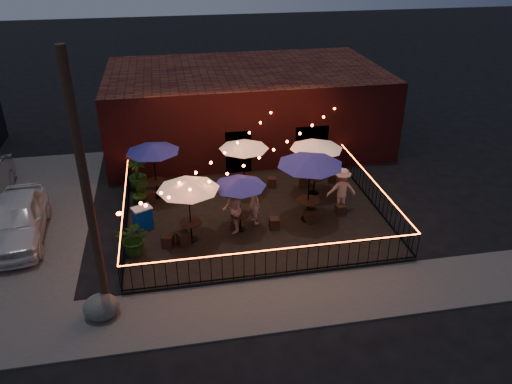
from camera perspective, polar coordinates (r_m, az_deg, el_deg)
ground at (r=18.49m, az=0.92°, el=-6.12°), size 110.00×110.00×0.00m
patio at (r=20.11m, az=-0.21°, el=-2.80°), size 10.00×8.00×0.15m
sidewalk at (r=15.96m, az=3.29°, el=-12.49°), size 18.00×2.50×0.05m
brick_building at (r=26.67m, az=-1.22°, el=9.70°), size 14.00×8.00×4.00m
utility_pole at (r=14.12m, az=-18.73°, el=-0.44°), size 0.26×0.26×8.00m
fence_front at (r=16.52m, az=2.33°, el=-8.04°), size 10.00×0.04×1.04m
fence_left at (r=19.66m, az=-14.71°, el=-2.61°), size 0.04×8.00×1.04m
fence_right at (r=21.18m, az=13.21°, el=-0.08°), size 0.04×8.00×1.04m
festoon_lights at (r=18.57m, az=-3.12°, el=2.93°), size 10.02×8.72×1.32m
cafe_table_0 at (r=17.56m, az=-7.79°, el=0.72°), size 2.34×2.34×2.46m
cafe_table_1 at (r=20.85m, az=-11.73°, el=4.91°), size 2.73×2.73×2.46m
cafe_table_2 at (r=18.15m, az=-1.89°, el=1.05°), size 2.16×2.16×2.19m
cafe_table_3 at (r=21.00m, az=-1.39°, el=5.33°), size 2.45×2.45×2.33m
cafe_table_4 at (r=18.69m, az=6.22°, el=3.56°), size 2.61×2.61×2.78m
cafe_table_5 at (r=20.88m, az=6.93°, el=5.31°), size 2.44×2.44×2.45m
bistro_chair_0 at (r=18.33m, az=-10.05°, el=-5.54°), size 0.49×0.49×0.46m
bistro_chair_1 at (r=18.34m, az=-8.28°, el=-5.29°), size 0.54×0.54×0.49m
bistro_chair_2 at (r=21.30m, az=-12.10°, el=-0.57°), size 0.53×0.53×0.52m
bistro_chair_3 at (r=21.23m, az=-8.27°, el=-0.46°), size 0.39×0.39×0.42m
bistro_chair_4 at (r=19.08m, az=-2.42°, el=-3.69°), size 0.41×0.41×0.42m
bistro_chair_5 at (r=19.11m, az=2.09°, el=-3.59°), size 0.38×0.38×0.44m
bistro_chair_6 at (r=21.48m, az=-2.87°, el=0.18°), size 0.42×0.42×0.42m
bistro_chair_7 at (r=22.15m, az=1.83°, el=1.13°), size 0.42×0.42×0.43m
bistro_chair_8 at (r=19.62m, az=6.37°, el=-2.71°), size 0.54×0.54×0.51m
bistro_chair_9 at (r=20.26m, az=9.62°, el=-2.04°), size 0.37×0.37×0.42m
bistro_chair_10 at (r=22.24m, az=5.46°, el=1.19°), size 0.49×0.49×0.48m
bistro_chair_11 at (r=22.82m, az=8.70°, el=1.63°), size 0.43×0.43×0.41m
patron_a at (r=19.15m, az=-0.24°, el=-1.30°), size 0.62×0.73×1.70m
patron_b at (r=18.57m, az=-2.74°, el=-2.01°), size 0.77×0.96×1.89m
patron_c at (r=20.33m, az=9.77°, el=0.31°), size 1.24×0.79×1.82m
potted_shrub_a at (r=17.93m, az=-13.68°, el=-5.12°), size 1.48×1.38×1.33m
potted_shrub_b at (r=20.79m, az=-13.01°, el=-0.21°), size 0.75×0.63×1.29m
potted_shrub_c at (r=22.31m, az=-13.42°, el=2.03°), size 0.91×0.91×1.47m
cooler at (r=19.43m, az=-12.81°, el=-2.92°), size 0.84×0.75×0.92m
boulder at (r=15.91m, az=-17.27°, el=-12.45°), size 1.05×0.92×0.76m
car_white at (r=20.47m, az=-25.67°, el=-2.87°), size 2.29×4.92×1.63m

